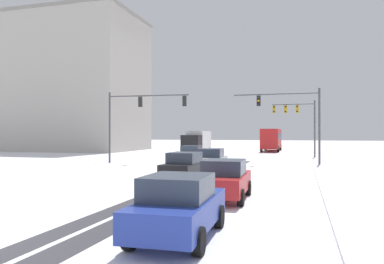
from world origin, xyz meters
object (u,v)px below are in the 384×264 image
at_px(car_red_fourth, 225,179).
at_px(office_building_far_left_block, 63,85).
at_px(car_black_third, 185,166).
at_px(box_truck_delivery, 197,142).
at_px(traffic_signal_near_left, 137,111).
at_px(car_silver_second, 211,160).
at_px(car_blue_fifth, 179,206).
at_px(bus_oncoming, 272,138).
at_px(traffic_signal_far_right, 297,116).
at_px(car_white_lead, 192,155).
at_px(traffic_signal_near_right, 294,112).

bearing_deg(car_red_fourth, office_building_far_left_block, 132.14).
relative_size(car_black_third, office_building_far_left_block, 0.16).
xyz_separation_m(car_black_third, box_truck_delivery, (-6.30, 25.22, 0.82)).
xyz_separation_m(car_red_fourth, office_building_far_left_block, (-34.79, 38.45, 9.95)).
distance_m(traffic_signal_near_left, box_truck_delivery, 14.69).
xyz_separation_m(traffic_signal_near_left, car_red_fourth, (11.37, -16.35, -3.89)).
bearing_deg(car_silver_second, car_black_third, -91.96).
xyz_separation_m(car_blue_fifth, bus_oncoming, (-1.47, 49.87, 1.18)).
bearing_deg(box_truck_delivery, traffic_signal_far_right, -1.83).
bearing_deg(car_white_lead, car_blue_fifth, -74.47).
height_order(car_black_third, office_building_far_left_block, office_building_far_left_block).
bearing_deg(car_red_fourth, car_black_third, 121.95).
bearing_deg(car_white_lead, office_building_far_left_block, 143.17).
height_order(car_blue_fifth, box_truck_delivery, box_truck_delivery).
relative_size(traffic_signal_far_right, car_blue_fifth, 1.56).
bearing_deg(traffic_signal_near_right, traffic_signal_near_left, -172.42).
distance_m(car_black_third, box_truck_delivery, 26.01).
distance_m(car_white_lead, car_red_fourth, 18.38).
bearing_deg(traffic_signal_near_right, car_white_lead, -173.80).
relative_size(car_black_third, car_blue_fifth, 1.00).
xyz_separation_m(car_black_third, car_blue_fifth, (3.36, -11.29, 0.00)).
height_order(car_white_lead, box_truck_delivery, box_truck_delivery).
bearing_deg(traffic_signal_near_left, car_white_lead, 10.02).
xyz_separation_m(bus_oncoming, office_building_far_left_block, (-33.31, -5.53, 8.78)).
distance_m(traffic_signal_near_left, car_red_fourth, 20.29).
bearing_deg(traffic_signal_near_right, car_blue_fifth, -95.59).
distance_m(car_blue_fifth, office_building_far_left_block, 57.23).
relative_size(traffic_signal_near_left, traffic_signal_near_right, 1.04).
relative_size(car_black_third, bus_oncoming, 0.38).
bearing_deg(car_silver_second, office_building_far_left_block, 139.09).
xyz_separation_m(car_white_lead, car_red_fourth, (6.43, -17.22, 0.00)).
height_order(car_white_lead, car_red_fourth, same).
bearing_deg(car_blue_fifth, traffic_signal_near_right, 84.41).
distance_m(traffic_signal_far_right, car_white_lead, 16.26).
distance_m(car_silver_second, car_black_third, 5.66).
bearing_deg(traffic_signal_near_right, car_black_third, -114.09).
distance_m(traffic_signal_near_left, traffic_signal_near_right, 13.84).
xyz_separation_m(traffic_signal_near_right, car_red_fourth, (-2.35, -18.17, -3.68)).
distance_m(traffic_signal_far_right, car_black_third, 25.81).
bearing_deg(traffic_signal_near_right, box_truck_delivery, 134.01).
xyz_separation_m(traffic_signal_far_right, car_silver_second, (-5.67, -19.17, -3.93)).
bearing_deg(traffic_signal_near_left, traffic_signal_near_right, 7.58).
height_order(car_black_third, box_truck_delivery, box_truck_delivery).
bearing_deg(car_red_fourth, car_white_lead, 110.49).
relative_size(car_black_third, car_red_fourth, 1.00).
height_order(car_white_lead, car_silver_second, same).
distance_m(car_black_third, bus_oncoming, 38.65).
distance_m(traffic_signal_near_right, car_silver_second, 9.73).
bearing_deg(car_silver_second, car_red_fourth, -73.99).
bearing_deg(car_red_fourth, traffic_signal_near_left, 124.81).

